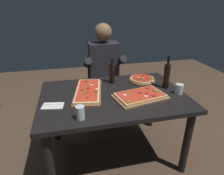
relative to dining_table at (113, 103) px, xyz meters
The scene contains 12 objects.
ground_plane 0.64m from the dining_table, ahead, with size 6.40×6.40×0.00m, color #4C3828.
dining_table is the anchor object (origin of this frame).
pizza_rectangular_front 0.29m from the dining_table, 28.92° to the right, with size 0.53×0.38×0.05m.
pizza_rectangular_left 0.28m from the dining_table, 159.70° to the left, with size 0.35×0.62×0.05m.
pizza_round_far 0.49m from the dining_table, 32.72° to the left, with size 0.30×0.30×0.05m.
wine_bottle_dark 0.36m from the dining_table, 79.27° to the left, with size 0.06×0.06×0.29m.
oil_bottle_amber 0.62m from the dining_table, ahead, with size 0.06×0.06×0.34m.
tumbler_near_camera 0.66m from the dining_table, 11.39° to the right, with size 0.08×0.08×0.10m.
tumbler_far_side 0.52m from the dining_table, 133.87° to the right, with size 0.07×0.07×0.11m.
napkin_cutlery_set 0.58m from the dining_table, 168.70° to the right, with size 0.20×0.14×0.01m.
diner_chair 0.87m from the dining_table, 86.38° to the left, with size 0.44×0.44×0.87m.
seated_diner 0.74m from the dining_table, 85.79° to the left, with size 0.53×0.41×1.33m.
Camera 1 is at (-0.39, -1.63, 1.57)m, focal length 30.58 mm.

